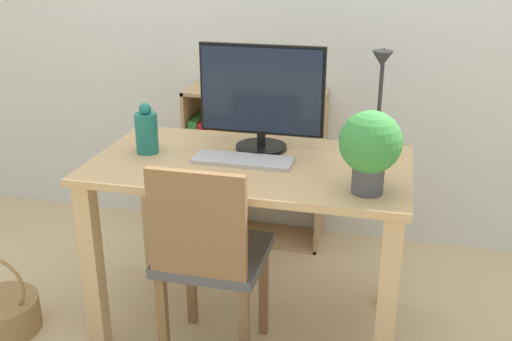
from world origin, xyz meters
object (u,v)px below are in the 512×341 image
monitor (261,95)px  chair (209,255)px  potted_plant (370,146)px  basket (2,313)px  keyboard (243,160)px  vase (147,131)px  desk_lamp (380,94)px  bookshelf (232,171)px

monitor → chair: 0.69m
potted_plant → basket: size_ratio=0.81×
keyboard → potted_plant: potted_plant is taller
monitor → keyboard: (-0.03, -0.18, -0.23)m
vase → desk_lamp: (0.93, 0.12, 0.18)m
potted_plant → basket: bearing=-176.0°
keyboard → basket: 1.26m
desk_lamp → potted_plant: (-0.01, -0.33, -0.10)m
chair → basket: chair is taller
potted_plant → chair: bearing=-172.1°
bookshelf → basket: 1.37m
monitor → vase: monitor is taller
vase → desk_lamp: size_ratio=0.47×
keyboard → desk_lamp: bearing=15.7°
chair → monitor: bearing=71.7°
monitor → basket: size_ratio=1.44×
bookshelf → keyboard: bearing=-71.0°
desk_lamp → monitor: bearing=176.1°
keyboard → basket: bearing=-163.9°
vase → chair: (0.35, -0.28, -0.38)m
monitor → chair: size_ratio=0.60×
keyboard → vase: 0.43m
vase → chair: vase is taller
potted_plant → desk_lamp: bearing=88.4°
vase → bookshelf: size_ratio=0.25×
potted_plant → bookshelf: size_ratio=0.35×
monitor → bookshelf: bearing=116.1°
keyboard → potted_plant: 0.56m
desk_lamp → chair: 0.90m
potted_plant → basket: (-1.52, -0.11, -0.86)m
vase → chair: bearing=-39.0°
vase → potted_plant: 0.94m
vase → basket: size_ratio=0.58×
desk_lamp → basket: size_ratio=1.23×
basket → bookshelf: bearing=56.7°
monitor → keyboard: bearing=-100.8°
desk_lamp → bookshelf: desk_lamp is taller
desk_lamp → chair: size_ratio=0.51×
chair → basket: 1.03m
desk_lamp → potted_plant: bearing=-91.6°
monitor → chair: (-0.10, -0.44, -0.52)m
monitor → desk_lamp: 0.48m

